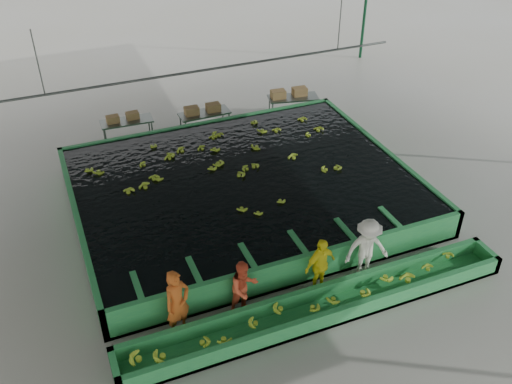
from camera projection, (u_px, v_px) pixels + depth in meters
name	position (u px, v px, depth m)	size (l,w,h in m)	color
ground	(263.00, 229.00, 16.54)	(80.00, 80.00, 0.00)	gray
shed_roof	(264.00, 66.00, 13.72)	(20.00, 22.00, 0.04)	slate
shed_posts	(263.00, 155.00, 15.13)	(20.00, 22.00, 5.00)	#124727
flotation_tank	(244.00, 190.00, 17.43)	(10.00, 8.00, 0.90)	#2A8942
tank_water	(243.00, 179.00, 17.21)	(9.70, 7.70, 0.00)	black
sorting_trough	(321.00, 307.00, 13.65)	(10.00, 1.00, 0.50)	#2A8942
cableway_rail	(204.00, 70.00, 18.67)	(0.08, 0.08, 14.00)	#59605B
rail_hanger_left	(38.00, 63.00, 16.53)	(0.04, 0.04, 2.00)	#59605B
rail_hanger_right	(340.00, 22.00, 19.68)	(0.04, 0.04, 2.00)	#59605B
worker_a	(177.00, 303.00, 12.86)	(0.65, 0.43, 1.79)	#C1551A
worker_b	(244.00, 288.00, 13.44)	(0.75, 0.58, 1.53)	#DA4D2A
worker_c	(320.00, 265.00, 14.07)	(0.93, 0.39, 1.59)	yellow
worker_d	(367.00, 249.00, 14.43)	(1.15, 0.66, 1.77)	white
packing_table_left	(128.00, 131.00, 20.64)	(1.84, 0.74, 0.84)	#59605B
packing_table_mid	(205.00, 123.00, 21.14)	(1.87, 0.75, 0.85)	#59605B
packing_table_right	(293.00, 107.00, 22.21)	(1.92, 0.77, 0.87)	#59605B
box_stack_left	(123.00, 120.00, 20.41)	(1.16, 0.32, 0.25)	olive
box_stack_mid	(203.00, 113.00, 20.90)	(1.33, 0.37, 0.29)	olive
box_stack_right	(289.00, 96.00, 22.00)	(1.42, 0.39, 0.31)	olive
floating_bananas	(234.00, 166.00, 17.82)	(9.42, 6.42, 0.13)	#9ABC27
trough_bananas	(322.00, 302.00, 13.57)	(8.96, 0.60, 0.12)	#9ABC27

